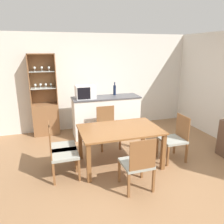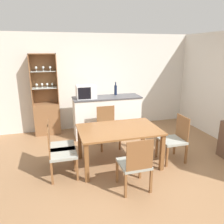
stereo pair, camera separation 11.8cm
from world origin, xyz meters
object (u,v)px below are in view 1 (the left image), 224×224
(display_cabinet, at_px, (46,112))
(dining_chair_side_right_near, at_px, (174,138))
(dining_chair_side_left_far, at_px, (60,146))
(microwave, at_px, (85,92))
(dining_chair_head_far, at_px, (108,128))
(dining_chair_side_left_near, at_px, (62,153))
(dining_chair_head_near, at_px, (138,163))
(dining_table, at_px, (120,133))
(wine_bottle, at_px, (115,90))

(display_cabinet, relative_size, dining_chair_side_right_near, 2.27)
(display_cabinet, xyz_separation_m, dining_chair_side_left_far, (0.22, -1.89, -0.14))
(display_cabinet, relative_size, microwave, 4.37)
(dining_chair_head_far, height_order, dining_chair_side_left_far, same)
(dining_chair_head_far, height_order, dining_chair_side_left_near, same)
(dining_chair_head_far, distance_m, dining_chair_side_left_far, 1.29)
(dining_chair_head_near, distance_m, dining_chair_side_left_near, 1.30)
(dining_chair_head_far, bearing_deg, dining_chair_side_left_far, 31.37)
(dining_chair_head_near, distance_m, dining_chair_side_right_near, 1.30)
(dining_table, height_order, microwave, microwave)
(dining_chair_side_left_far, xyz_separation_m, microwave, (0.74, 1.37, 0.71))
(dining_chair_side_left_near, height_order, dining_chair_side_left_far, same)
(dining_chair_side_left_near, xyz_separation_m, wine_bottle, (1.54, 1.87, 0.68))
(dining_chair_side_right_near, relative_size, wine_bottle, 2.72)
(dining_chair_side_left_near, distance_m, wine_bottle, 2.51)
(dining_chair_head_near, relative_size, microwave, 1.93)
(display_cabinet, distance_m, microwave, 1.23)
(dining_chair_head_far, height_order, wine_bottle, wine_bottle)
(dining_chair_side_left_far, bearing_deg, dining_table, 83.81)
(dining_chair_side_right_near, bearing_deg, dining_chair_side_left_far, 81.77)
(dining_table, bearing_deg, dining_chair_head_far, 90.05)
(display_cabinet, height_order, dining_chair_side_left_far, display_cabinet)
(dining_chair_side_right_near, height_order, dining_chair_side_left_near, same)
(dining_chair_side_left_far, bearing_deg, microwave, 153.09)
(display_cabinet, xyz_separation_m, dining_chair_head_near, (1.31, -2.88, -0.14))
(dining_chair_head_near, height_order, dining_chair_side_left_far, same)
(dining_chair_side_left_far, height_order, wine_bottle, wine_bottle)
(dining_chair_head_far, bearing_deg, microwave, -63.21)
(display_cabinet, bearing_deg, dining_table, -57.24)
(dining_table, bearing_deg, microwave, 103.19)
(dining_chair_head_near, bearing_deg, wine_bottle, 79.45)
(display_cabinet, distance_m, dining_chair_side_right_near, 3.25)
(microwave, bearing_deg, dining_chair_side_right_near, -48.88)
(dining_chair_head_near, distance_m, dining_chair_head_far, 1.68)
(dining_chair_side_left_near, bearing_deg, dining_chair_head_far, 132.01)
(display_cabinet, bearing_deg, dining_chair_side_left_far, -83.51)
(microwave, bearing_deg, dining_chair_head_near, -81.40)
(dining_table, xyz_separation_m, dining_chair_head_near, (0.00, -0.84, -0.18))
(dining_chair_side_left_near, distance_m, dining_chair_side_left_far, 0.30)
(dining_chair_side_left_near, bearing_deg, dining_chair_side_left_far, -179.93)
(dining_chair_side_left_far, bearing_deg, display_cabinet, -171.98)
(microwave, bearing_deg, dining_chair_head_far, -62.42)
(dining_chair_head_far, bearing_deg, wine_bottle, -117.68)
(dining_chair_side_right_near, distance_m, dining_chair_side_left_near, 2.19)
(dining_table, relative_size, microwave, 3.20)
(dining_chair_side_right_near, relative_size, microwave, 1.93)
(display_cabinet, height_order, wine_bottle, display_cabinet)
(dining_chair_head_far, xyz_separation_m, dining_chair_side_left_near, (-1.10, -0.98, 0.00))
(wine_bottle, bearing_deg, dining_chair_head_near, -99.88)
(dining_chair_head_near, bearing_deg, display_cabinet, 113.85)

